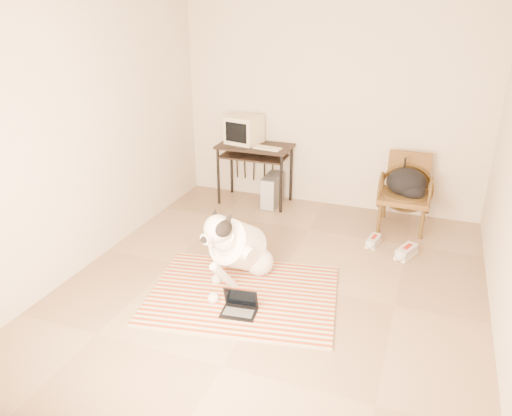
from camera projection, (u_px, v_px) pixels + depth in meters
The scene contains 15 objects.
floor at pixel (275, 283), 5.01m from camera, with size 4.50×4.50×0.00m, color #8C7055.
wall_back at pixel (331, 106), 6.43m from camera, with size 4.50×4.50×0.00m, color beige.
wall_front at pixel (142, 273), 2.54m from camera, with size 4.50×4.50×0.00m, color beige.
wall_left at pixel (92, 134), 5.12m from camera, with size 4.50×4.50×0.00m, color beige.
rug at pixel (243, 294), 4.80m from camera, with size 1.97×1.63×0.02m.
dog at pixel (238, 248), 4.98m from camera, with size 0.62×1.18×0.85m.
laptop at pixel (240, 306), 4.50m from camera, with size 0.34×0.26×0.22m.
computer_desk at pixel (255, 154), 6.71m from camera, with size 0.98×0.55×0.82m.
crt_monitor at pixel (244, 130), 6.71m from camera, with size 0.48×0.47×0.37m.
desk_keyboard at pixel (267, 148), 6.50m from camera, with size 0.37×0.13×0.02m, color beige.
pc_tower at pixel (272, 190), 6.80m from camera, with size 0.20×0.46×0.43m.
rattan_chair at pixel (405, 192), 6.09m from camera, with size 0.60×0.58×0.90m.
backpack at pixel (408, 184), 5.99m from camera, with size 0.47×0.41×0.35m.
sneaker_left at pixel (373, 241), 5.76m from camera, with size 0.15×0.29×0.10m.
sneaker_right at pixel (406, 252), 5.51m from camera, with size 0.24×0.35×0.11m.
Camera 1 is at (1.31, -4.12, 2.65)m, focal length 35.00 mm.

